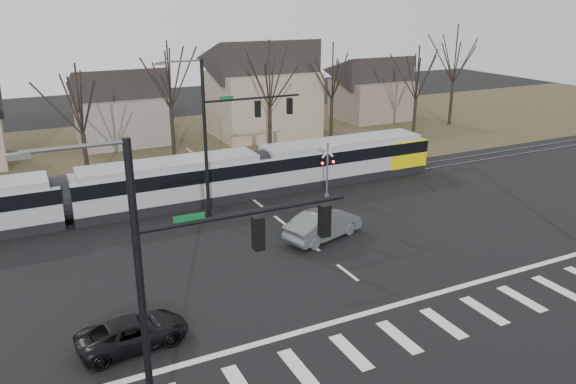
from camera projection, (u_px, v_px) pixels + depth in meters
name	position (u px, v px, depth m)	size (l,w,h in m)	color
ground	(369.00, 289.00, 27.59)	(140.00, 140.00, 0.00)	black
grass_verge	(183.00, 146.00, 54.70)	(140.00, 28.00, 0.01)	#38331E
crosswalk	(422.00, 330.00, 24.19)	(27.00, 2.60, 0.01)	silver
stop_line	(391.00, 306.00, 26.06)	(28.00, 0.35, 0.01)	silver
lane_dashes	(246.00, 194.00, 41.14)	(0.18, 30.00, 0.01)	silver
rail_pair	(247.00, 194.00, 40.97)	(90.00, 1.52, 0.06)	#59595E
tram	(168.00, 182.00, 38.21)	(42.15, 3.13, 3.20)	gray
sedan	(323.00, 225.00, 33.27)	(5.46, 3.26, 1.70)	#515659
suv	(133.00, 332.00, 22.90)	(4.68, 2.54, 1.25)	black
signal_pole_near_left	(196.00, 283.00, 16.28)	(9.28, 0.44, 10.20)	black
signal_pole_far	(229.00, 130.00, 35.32)	(9.28, 0.44, 10.20)	black
rail_crossing_signal	(327.00, 172.00, 39.91)	(1.08, 0.36, 4.00)	#59595B
tree_row	(222.00, 103.00, 48.83)	(59.20, 7.20, 10.00)	black
house_b	(119.00, 103.00, 54.70)	(8.64, 7.56, 7.65)	slate
house_c	(263.00, 85.00, 57.63)	(10.80, 8.64, 10.10)	gray
house_d	(372.00, 85.00, 66.03)	(8.64, 7.56, 7.65)	#6D5D51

